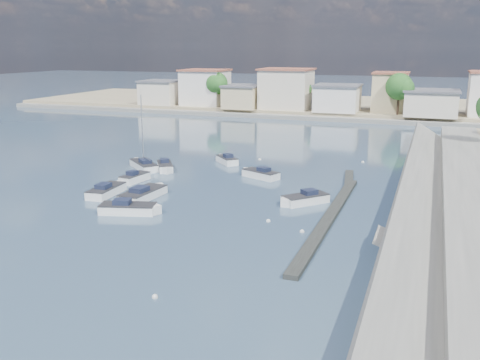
% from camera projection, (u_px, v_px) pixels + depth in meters
% --- Properties ---
extents(ground, '(400.00, 400.00, 0.00)m').
position_uv_depth(ground, '(320.00, 151.00, 74.98)').
color(ground, '#283950').
rests_on(ground, ground).
extents(seawall_walkway, '(5.00, 90.00, 1.80)m').
position_uv_depth(seawall_walkway, '(475.00, 213.00, 44.03)').
color(seawall_walkway, slate).
rests_on(seawall_walkway, ground).
extents(breakwater, '(2.00, 31.02, 0.35)m').
position_uv_depth(breakwater, '(334.00, 208.00, 47.75)').
color(breakwater, black).
rests_on(breakwater, ground).
extents(far_shore_land, '(160.00, 40.00, 1.40)m').
position_uv_depth(far_shore_land, '(366.00, 107.00, 122.22)').
color(far_shore_land, gray).
rests_on(far_shore_land, ground).
extents(far_shore_quay, '(160.00, 2.50, 0.80)m').
position_uv_depth(far_shore_quay, '(353.00, 120.00, 103.15)').
color(far_shore_quay, slate).
rests_on(far_shore_quay, ground).
extents(far_town, '(113.01, 12.80, 8.35)m').
position_uv_depth(far_town, '(414.00, 95.00, 103.90)').
color(far_town, beige).
rests_on(far_town, far_shore_land).
extents(shore_trees, '(74.56, 38.32, 7.92)m').
position_uv_depth(shore_trees, '(399.00, 92.00, 96.34)').
color(shore_trees, '#38281E').
rests_on(shore_trees, ground).
extents(motorboat_a, '(2.15, 5.40, 1.48)m').
position_uv_depth(motorboat_a, '(108.00, 191.00, 52.83)').
color(motorboat_a, white).
rests_on(motorboat_a, ground).
extents(motorboat_b, '(2.03, 4.17, 1.48)m').
position_uv_depth(motorboat_b, '(136.00, 178.00, 57.93)').
color(motorboat_b, white).
rests_on(motorboat_b, ground).
extents(motorboat_c, '(4.74, 3.27, 1.48)m').
position_uv_depth(motorboat_c, '(259.00, 174.00, 59.58)').
color(motorboat_c, white).
rests_on(motorboat_c, ground).
extents(motorboat_d, '(4.25, 4.45, 1.48)m').
position_uv_depth(motorboat_d, '(303.00, 200.00, 49.66)').
color(motorboat_d, white).
rests_on(motorboat_d, ground).
extents(motorboat_e, '(2.61, 6.20, 1.48)m').
position_uv_depth(motorboat_e, '(145.00, 194.00, 51.66)').
color(motorboat_e, white).
rests_on(motorboat_e, ground).
extents(motorboat_f, '(3.75, 3.80, 1.48)m').
position_uv_depth(motorboat_f, '(226.00, 160.00, 66.95)').
color(motorboat_f, white).
rests_on(motorboat_f, ground).
extents(motorboat_g, '(3.54, 4.31, 1.48)m').
position_uv_depth(motorboat_g, '(165.00, 167.00, 63.07)').
color(motorboat_g, white).
rests_on(motorboat_g, ground).
extents(motorboat_h, '(5.50, 3.14, 1.48)m').
position_uv_depth(motorboat_h, '(131.00, 209.00, 46.81)').
color(motorboat_h, white).
rests_on(motorboat_h, ground).
extents(sailboat, '(5.30, 4.99, 9.00)m').
position_uv_depth(sailboat, '(143.00, 165.00, 64.03)').
color(sailboat, white).
rests_on(sailboat, ground).
extents(mooring_buoys, '(13.22, 42.31, 0.37)m').
position_uv_depth(mooring_buoys, '(294.00, 198.00, 51.48)').
color(mooring_buoys, silver).
rests_on(mooring_buoys, ground).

